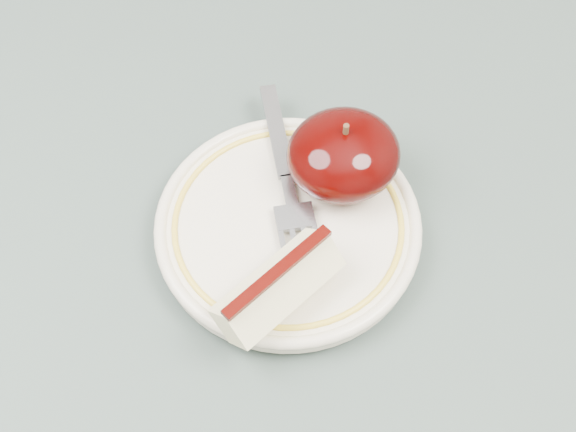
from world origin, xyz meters
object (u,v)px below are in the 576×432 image
object	(u,v)px
fork	(287,178)
table	(230,409)
apple_half	(343,155)
plate	(288,227)

from	to	relation	value
fork	table	bearing A→B (deg)	152.29
table	apple_half	xyz separation A→B (m)	(0.12, 0.10, 0.13)
table	plate	size ratio (longest dim) A/B	4.85
plate	fork	world-z (taller)	fork
table	plate	xyz separation A→B (m)	(0.07, 0.08, 0.10)
apple_half	fork	distance (m)	0.04
table	apple_half	bearing A→B (deg)	40.10
table	plate	distance (m)	0.15
plate	fork	xyz separation A→B (m)	(0.01, 0.03, 0.01)
apple_half	table	bearing A→B (deg)	-139.90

